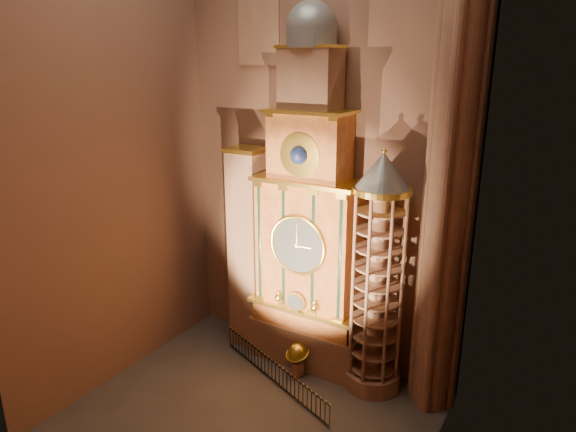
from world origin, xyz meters
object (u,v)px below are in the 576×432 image
Objects in this scene: celestial_globe at (297,356)px; iron_railing at (274,372)px; stair_turret at (377,278)px; astronomical_clock at (309,231)px; portrait_tower at (248,249)px.

iron_railing is (-0.62, -1.07, -0.42)m from celestial_globe.
astronomical_clock is at bearing 175.70° from stair_turret.
stair_turret is at bearing -2.33° from portrait_tower.
stair_turret reaches higher than celestial_globe.
astronomical_clock is at bearing -0.29° from portrait_tower.
portrait_tower is 0.94× the size of stair_turret.
stair_turret is at bearing 29.17° from iron_railing.
portrait_tower is at bearing 159.24° from celestial_globe.
portrait_tower is 6.01m from iron_railing.
astronomical_clock reaches higher than portrait_tower.
stair_turret is 5.50m from celestial_globe.
iron_railing is at bearing -150.83° from stair_turret.
stair_turret reaches higher than iron_railing.
iron_railing is (3.02, -2.45, -4.59)m from portrait_tower.
celestial_globe is 1.31m from iron_railing.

